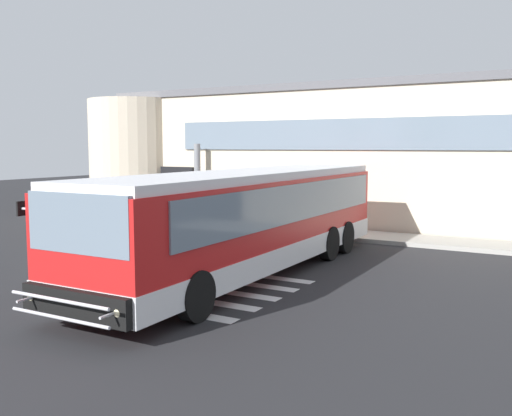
{
  "coord_description": "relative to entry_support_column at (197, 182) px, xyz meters",
  "views": [
    {
      "loc": [
        9.8,
        -15.02,
        3.34
      ],
      "look_at": [
        1.38,
        -0.28,
        1.5
      ],
      "focal_mm": 40.05,
      "sensor_mm": 36.0,
      "label": 1
    }
  ],
  "objects": [
    {
      "name": "passenger_by_doorway",
      "position": [
        1.95,
        -0.87,
        -0.69
      ],
      "size": [
        0.53,
        0.49,
        1.68
      ],
      "color": "#4C4233",
      "rests_on": "boarding_curb"
    },
    {
      "name": "passenger_near_column",
      "position": [
        0.8,
        -1.2,
        -0.72
      ],
      "size": [
        0.55,
        0.36,
        1.68
      ],
      "color": "#1E2338",
      "rests_on": "boarding_curb"
    },
    {
      "name": "bay_paint_stripes",
      "position": [
        6.83,
        -9.6,
        -1.8
      ],
      "size": [
        4.4,
        3.96,
        0.01
      ],
      "color": "silver",
      "rests_on": "ground"
    },
    {
      "name": "boarding_curb",
      "position": [
        4.83,
        -0.6,
        -1.73
      ],
      "size": [
        23.71,
        2.0,
        0.15
      ],
      "primitive_type": "cube",
      "color": "#9E9B93",
      "rests_on": "ground"
    },
    {
      "name": "terminal_building",
      "position": [
        4.15,
        6.2,
        1.13
      ],
      "size": [
        21.51,
        13.8,
        5.88
      ],
      "color": "beige",
      "rests_on": "ground"
    },
    {
      "name": "bus_main_foreground",
      "position": [
        7.13,
        -7.7,
        -0.46
      ],
      "size": [
        3.03,
        12.34,
        2.7
      ],
      "color": "red",
      "rests_on": "ground"
    },
    {
      "name": "ground_plane",
      "position": [
        4.83,
        -5.4,
        -1.81
      ],
      "size": [
        80.0,
        90.0,
        0.02
      ],
      "primitive_type": "cube",
      "color": "#232326",
      "rests_on": "ground"
    },
    {
      "name": "entry_support_column",
      "position": [
        0.0,
        0.0,
        0.0
      ],
      "size": [
        0.28,
        0.28,
        3.3
      ],
      "primitive_type": "cylinder",
      "color": "slate",
      "rests_on": "boarding_curb"
    }
  ]
}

